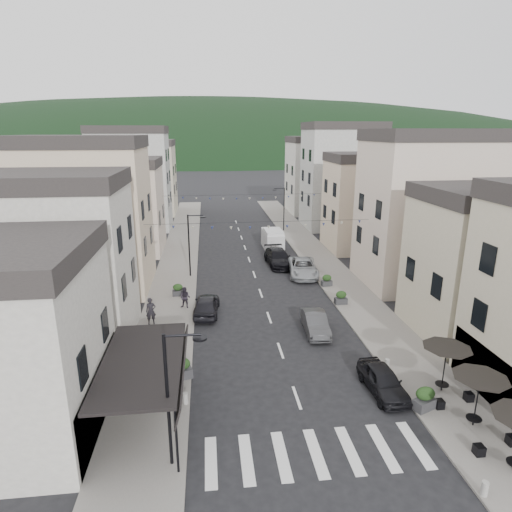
{
  "coord_description": "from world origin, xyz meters",
  "views": [
    {
      "loc": [
        -4.31,
        -12.86,
        13.31
      ],
      "look_at": [
        -0.47,
        20.42,
        3.5
      ],
      "focal_mm": 30.0,
      "sensor_mm": 36.0,
      "label": 1
    }
  ],
  "objects_px": {
    "pedestrian_b": "(185,298)",
    "parked_car_a": "(383,380)",
    "parked_car_d": "(278,258)",
    "delivery_van": "(273,239)",
    "parked_car_b": "(315,323)",
    "pedestrian_a": "(151,311)",
    "parked_car_e": "(206,305)",
    "parked_car_c": "(303,267)"
  },
  "relations": [
    {
      "from": "pedestrian_a",
      "to": "pedestrian_b",
      "type": "height_order",
      "value": "pedestrian_a"
    },
    {
      "from": "parked_car_b",
      "to": "parked_car_c",
      "type": "relative_size",
      "value": 0.73
    },
    {
      "from": "parked_car_a",
      "to": "parked_car_d",
      "type": "xyz_separation_m",
      "value": [
        -1.8,
        22.71,
        0.12
      ]
    },
    {
      "from": "parked_car_e",
      "to": "delivery_van",
      "type": "height_order",
      "value": "delivery_van"
    },
    {
      "from": "parked_car_a",
      "to": "parked_car_b",
      "type": "xyz_separation_m",
      "value": [
        -1.8,
        7.27,
        -0.0
      ]
    },
    {
      "from": "parked_car_d",
      "to": "parked_car_e",
      "type": "relative_size",
      "value": 1.24
    },
    {
      "from": "parked_car_e",
      "to": "delivery_van",
      "type": "relative_size",
      "value": 0.88
    },
    {
      "from": "parked_car_b",
      "to": "delivery_van",
      "type": "bearing_deg",
      "value": 92.14
    },
    {
      "from": "parked_car_c",
      "to": "pedestrian_b",
      "type": "xyz_separation_m",
      "value": [
        -10.83,
        -6.95,
        0.17
      ]
    },
    {
      "from": "parked_car_b",
      "to": "pedestrian_a",
      "type": "relative_size",
      "value": 2.14
    },
    {
      "from": "parked_car_a",
      "to": "pedestrian_b",
      "type": "distance_m",
      "value": 16.38
    },
    {
      "from": "parked_car_c",
      "to": "delivery_van",
      "type": "bearing_deg",
      "value": 104.82
    },
    {
      "from": "parked_car_c",
      "to": "parked_car_d",
      "type": "distance_m",
      "value": 3.9
    },
    {
      "from": "parked_car_a",
      "to": "parked_car_c",
      "type": "distance_m",
      "value": 19.24
    },
    {
      "from": "parked_car_a",
      "to": "pedestrian_a",
      "type": "bearing_deg",
      "value": 140.88
    },
    {
      "from": "pedestrian_b",
      "to": "pedestrian_a",
      "type": "bearing_deg",
      "value": -112.56
    },
    {
      "from": "delivery_van",
      "to": "parked_car_a",
      "type": "bearing_deg",
      "value": -87.94
    },
    {
      "from": "parked_car_b",
      "to": "pedestrian_b",
      "type": "xyz_separation_m",
      "value": [
        -9.03,
        5.02,
        0.28
      ]
    },
    {
      "from": "delivery_van",
      "to": "parked_car_b",
      "type": "bearing_deg",
      "value": -91.75
    },
    {
      "from": "parked_car_a",
      "to": "pedestrian_b",
      "type": "height_order",
      "value": "pedestrian_b"
    },
    {
      "from": "parked_car_d",
      "to": "parked_car_e",
      "type": "distance_m",
      "value": 13.71
    },
    {
      "from": "parked_car_c",
      "to": "parked_car_e",
      "type": "relative_size",
      "value": 1.27
    },
    {
      "from": "pedestrian_a",
      "to": "parked_car_b",
      "type": "bearing_deg",
      "value": -21.04
    },
    {
      "from": "parked_car_d",
      "to": "pedestrian_b",
      "type": "distance_m",
      "value": 13.79
    },
    {
      "from": "pedestrian_a",
      "to": "pedestrian_b",
      "type": "relative_size",
      "value": 1.15
    },
    {
      "from": "parked_car_c",
      "to": "parked_car_d",
      "type": "bearing_deg",
      "value": 123.93
    },
    {
      "from": "parked_car_a",
      "to": "pedestrian_b",
      "type": "xyz_separation_m",
      "value": [
        -10.83,
        12.29,
        0.28
      ]
    },
    {
      "from": "parked_car_c",
      "to": "pedestrian_a",
      "type": "height_order",
      "value": "pedestrian_a"
    },
    {
      "from": "parked_car_e",
      "to": "pedestrian_b",
      "type": "xyz_separation_m",
      "value": [
        -1.63,
        1.12,
        0.2
      ]
    },
    {
      "from": "parked_car_a",
      "to": "parked_car_d",
      "type": "distance_m",
      "value": 22.78
    },
    {
      "from": "pedestrian_a",
      "to": "pedestrian_b",
      "type": "xyz_separation_m",
      "value": [
        2.28,
        2.62,
        -0.13
      ]
    },
    {
      "from": "delivery_van",
      "to": "pedestrian_b",
      "type": "bearing_deg",
      "value": -120.14
    },
    {
      "from": "parked_car_b",
      "to": "delivery_van",
      "type": "xyz_separation_m",
      "value": [
        0.37,
        21.72,
        0.5
      ]
    },
    {
      "from": "parked_car_d",
      "to": "delivery_van",
      "type": "xyz_separation_m",
      "value": [
        0.37,
        6.28,
        0.38
      ]
    },
    {
      "from": "parked_car_b",
      "to": "parked_car_d",
      "type": "bearing_deg",
      "value": 93.13
    },
    {
      "from": "parked_car_e",
      "to": "pedestrian_b",
      "type": "height_order",
      "value": "pedestrian_b"
    },
    {
      "from": "pedestrian_b",
      "to": "parked_car_e",
      "type": "bearing_deg",
      "value": -16.08
    },
    {
      "from": "pedestrian_b",
      "to": "parked_car_a",
      "type": "bearing_deg",
      "value": -30.19
    },
    {
      "from": "parked_car_a",
      "to": "pedestrian_a",
      "type": "xyz_separation_m",
      "value": [
        -13.1,
        9.67,
        0.41
      ]
    },
    {
      "from": "parked_car_b",
      "to": "parked_car_e",
      "type": "bearing_deg",
      "value": 155.32
    },
    {
      "from": "parked_car_b",
      "to": "pedestrian_a",
      "type": "height_order",
      "value": "pedestrian_a"
    },
    {
      "from": "parked_car_a",
      "to": "parked_car_e",
      "type": "xyz_separation_m",
      "value": [
        -9.2,
        11.17,
        0.08
      ]
    }
  ]
}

